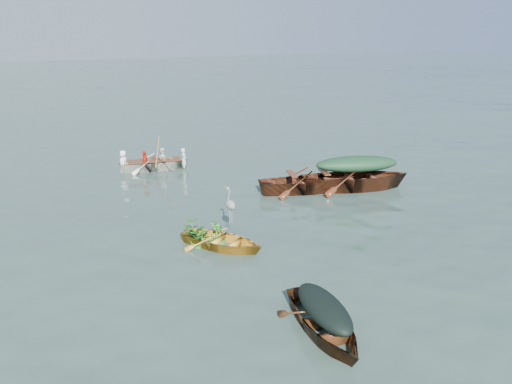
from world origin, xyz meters
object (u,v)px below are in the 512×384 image
(dark_covered_boat, at_px, (323,333))
(open_wooden_boat, at_px, (308,192))
(yellow_dinghy, at_px, (222,248))
(rowed_boat, at_px, (155,170))
(heron, at_px, (231,210))
(green_tarp_boat, at_px, (355,189))

(dark_covered_boat, height_order, open_wooden_boat, open_wooden_boat)
(yellow_dinghy, height_order, rowed_boat, rowed_boat)
(dark_covered_boat, bearing_deg, open_wooden_boat, 67.03)
(heron, bearing_deg, rowed_boat, 53.07)
(green_tarp_boat, xyz_separation_m, open_wooden_boat, (-1.55, 0.47, 0.00))
(dark_covered_boat, bearing_deg, yellow_dinghy, 100.42)
(yellow_dinghy, bearing_deg, open_wooden_boat, -4.11)
(yellow_dinghy, xyz_separation_m, green_tarp_boat, (5.68, 2.32, 0.00))
(dark_covered_boat, bearing_deg, rowed_boat, 96.38)
(open_wooden_boat, bearing_deg, rowed_boat, 54.50)
(open_wooden_boat, bearing_deg, dark_covered_boat, 165.66)
(heron, bearing_deg, dark_covered_boat, -129.35)
(rowed_boat, bearing_deg, open_wooden_boat, -131.83)
(open_wooden_boat, bearing_deg, yellow_dinghy, 138.77)
(yellow_dinghy, distance_m, dark_covered_boat, 4.09)
(dark_covered_boat, bearing_deg, green_tarp_boat, 56.06)
(green_tarp_boat, distance_m, heron, 5.68)
(green_tarp_boat, height_order, heron, heron)
(dark_covered_boat, distance_m, rowed_boat, 11.52)
(yellow_dinghy, xyz_separation_m, dark_covered_boat, (0.31, -4.08, 0.00))
(dark_covered_boat, relative_size, open_wooden_boat, 0.70)
(yellow_dinghy, bearing_deg, green_tarp_boat, -15.98)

